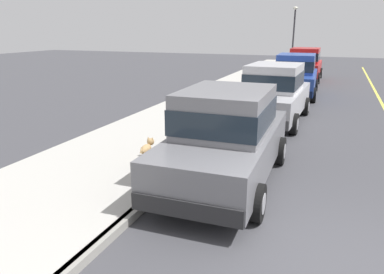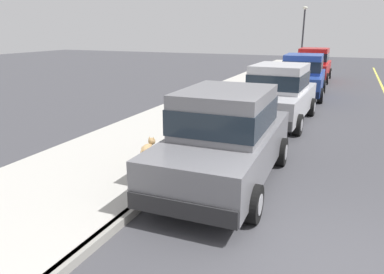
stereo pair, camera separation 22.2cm
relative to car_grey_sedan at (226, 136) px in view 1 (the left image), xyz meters
The scene contains 9 objects.
ground_plane 3.25m from the car_grey_sedan, 44.35° to the right, with size 80.00×80.00×0.00m, color #424247.
curb 2.55m from the car_grey_sedan, 114.57° to the right, with size 0.16×64.00×0.14m, color gray.
sidewalk 3.64m from the car_grey_sedan, 142.21° to the right, with size 3.60×64.00×0.14m, color #B7B5AD.
car_grey_sedan is the anchor object (origin of this frame).
car_silver_sedan 5.50m from the car_grey_sedan, 89.66° to the left, with size 2.15×4.66×1.92m.
car_blue_sedan 10.81m from the car_grey_sedan, 89.26° to the left, with size 2.14×4.65×1.92m.
car_red_sedan 16.64m from the car_grey_sedan, 89.88° to the left, with size 2.05×4.61×1.92m.
dog_tan 2.01m from the car_grey_sedan, behind, with size 0.24×0.76×0.49m.
street_lamp 22.03m from the car_grey_sedan, 93.50° to the left, with size 0.36×0.36×4.42m.
Camera 1 is at (-0.30, -4.54, 3.02)m, focal length 34.19 mm.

